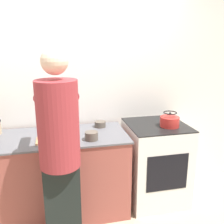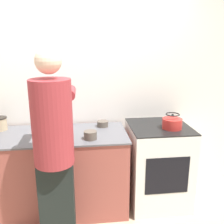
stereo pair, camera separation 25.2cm
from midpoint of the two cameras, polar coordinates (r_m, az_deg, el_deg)
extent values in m
cube|color=white|center=(2.96, -5.89, 5.30)|extent=(8.00, 0.05, 2.60)
cube|color=#9E4C42|center=(2.88, -12.59, -13.61)|extent=(1.76, 0.66, 0.87)
cube|color=#56565B|center=(2.69, -13.14, -5.29)|extent=(1.79, 0.68, 0.02)
cube|color=silver|center=(3.01, 12.78, -11.73)|extent=(0.65, 0.67, 0.92)
cube|color=black|center=(2.83, 13.34, -3.25)|extent=(0.65, 0.67, 0.01)
cube|color=black|center=(2.72, 15.19, -13.92)|extent=(0.46, 0.01, 0.41)
cube|color=black|center=(2.38, -9.16, -20.53)|extent=(0.30, 0.18, 0.85)
cylinder|color=maroon|center=(2.03, -10.08, -2.50)|extent=(0.33, 0.33, 0.70)
sphere|color=beige|center=(1.94, -10.76, 11.43)|extent=(0.21, 0.21, 0.21)
cylinder|color=maroon|center=(2.28, -13.45, 4.13)|extent=(0.09, 0.30, 0.09)
cylinder|color=maroon|center=(2.27, -6.37, 4.39)|extent=(0.09, 0.30, 0.09)
cube|color=#A87A4C|center=(2.56, -10.34, -5.83)|extent=(0.34, 0.18, 0.02)
cube|color=silver|center=(2.57, -10.31, -5.41)|extent=(0.15, 0.05, 0.01)
cube|color=black|center=(2.59, -12.84, -5.38)|extent=(0.09, 0.04, 0.01)
cylinder|color=red|center=(2.76, 16.15, -2.58)|extent=(0.21, 0.21, 0.11)
cone|color=red|center=(2.74, 16.25, -1.22)|extent=(0.17, 0.17, 0.03)
sphere|color=black|center=(2.73, 16.29, -0.70)|extent=(0.03, 0.03, 0.03)
torus|color=black|center=(2.73, 16.31, -0.54)|extent=(0.15, 0.15, 0.01)
cylinder|color=brown|center=(2.49, -2.08, -5.36)|extent=(0.13, 0.13, 0.08)
cylinder|color=brown|center=(2.86, 0.37, -2.75)|extent=(0.13, 0.13, 0.07)
cylinder|color=tan|center=(2.95, -22.06, -2.65)|extent=(0.15, 0.15, 0.13)
camera|label=1|loc=(0.13, -87.15, 0.78)|focal=40.00mm
camera|label=2|loc=(0.13, 92.85, -0.78)|focal=40.00mm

